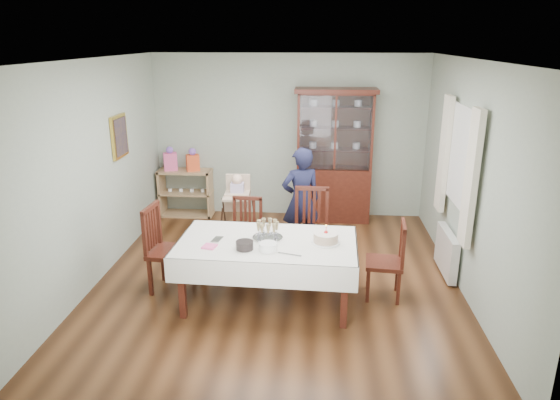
# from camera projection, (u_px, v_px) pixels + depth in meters

# --- Properties ---
(floor) EXTENTS (5.00, 5.00, 0.00)m
(floor) POSITION_uv_depth(u_px,v_px,m) (278.00, 278.00, 6.37)
(floor) COLOR #593319
(floor) RESTS_ON ground
(room_shell) EXTENTS (5.00, 5.00, 5.00)m
(room_shell) POSITION_uv_depth(u_px,v_px,m) (281.00, 139.00, 6.35)
(room_shell) COLOR #9EAA99
(room_shell) RESTS_ON floor
(dining_table) EXTENTS (2.04, 1.23, 0.76)m
(dining_table) POSITION_uv_depth(u_px,v_px,m) (267.00, 271.00, 5.70)
(dining_table) COLOR #4A1D12
(dining_table) RESTS_ON floor
(china_cabinet) EXTENTS (1.30, 0.48, 2.18)m
(china_cabinet) POSITION_uv_depth(u_px,v_px,m) (334.00, 154.00, 8.11)
(china_cabinet) COLOR #4A1D12
(china_cabinet) RESTS_ON floor
(sideboard) EXTENTS (0.90, 0.38, 0.80)m
(sideboard) POSITION_uv_depth(u_px,v_px,m) (186.00, 193.00, 8.53)
(sideboard) COLOR tan
(sideboard) RESTS_ON floor
(picture_frame) EXTENTS (0.04, 0.48, 0.58)m
(picture_frame) POSITION_uv_depth(u_px,v_px,m) (119.00, 136.00, 6.77)
(picture_frame) COLOR gold
(picture_frame) RESTS_ON room_shell
(window) EXTENTS (0.04, 1.02, 1.22)m
(window) POSITION_uv_depth(u_px,v_px,m) (462.00, 157.00, 6.02)
(window) COLOR white
(window) RESTS_ON room_shell
(curtain_left) EXTENTS (0.07, 0.30, 1.55)m
(curtain_left) POSITION_uv_depth(u_px,v_px,m) (471.00, 179.00, 5.47)
(curtain_left) COLOR silver
(curtain_left) RESTS_ON room_shell
(curtain_right) EXTENTS (0.07, 0.30, 1.55)m
(curtain_right) POSITION_uv_depth(u_px,v_px,m) (444.00, 154.00, 6.65)
(curtain_right) COLOR silver
(curtain_right) RESTS_ON room_shell
(radiator) EXTENTS (0.10, 0.80, 0.55)m
(radiator) POSITION_uv_depth(u_px,v_px,m) (447.00, 252.00, 6.42)
(radiator) COLOR white
(radiator) RESTS_ON floor
(chair_far_left) EXTENTS (0.44, 0.44, 0.93)m
(chair_far_left) POSITION_uv_depth(u_px,v_px,m) (246.00, 247.00, 6.63)
(chair_far_left) COLOR #4A1D12
(chair_far_left) RESTS_ON floor
(chair_far_right) EXTENTS (0.49, 0.49, 1.05)m
(chair_far_right) POSITION_uv_depth(u_px,v_px,m) (310.00, 244.00, 6.65)
(chair_far_right) COLOR #4A1D12
(chair_far_right) RESTS_ON floor
(chair_end_left) EXTENTS (0.52, 0.52, 1.06)m
(chair_end_left) POSITION_uv_depth(u_px,v_px,m) (170.00, 265.00, 6.02)
(chair_end_left) COLOR #4A1D12
(chair_end_left) RESTS_ON floor
(chair_end_right) EXTENTS (0.46, 0.46, 0.93)m
(chair_end_right) POSITION_uv_depth(u_px,v_px,m) (385.00, 275.00, 5.85)
(chair_end_right) COLOR #4A1D12
(chair_end_right) RESTS_ON floor
(woman) EXTENTS (0.64, 0.53, 1.52)m
(woman) POSITION_uv_depth(u_px,v_px,m) (301.00, 201.00, 6.97)
(woman) COLOR black
(woman) RESTS_ON floor
(high_chair) EXTENTS (0.50, 0.50, 1.07)m
(high_chair) POSITION_uv_depth(u_px,v_px,m) (238.00, 217.00, 7.31)
(high_chair) COLOR black
(high_chair) RESTS_ON floor
(champagne_tray) EXTENTS (0.35, 0.35, 0.21)m
(champagne_tray) POSITION_uv_depth(u_px,v_px,m) (268.00, 233.00, 5.63)
(champagne_tray) COLOR silver
(champagne_tray) RESTS_ON dining_table
(birthday_cake) EXTENTS (0.32, 0.32, 0.22)m
(birthday_cake) POSITION_uv_depth(u_px,v_px,m) (326.00, 238.00, 5.52)
(birthday_cake) COLOR white
(birthday_cake) RESTS_ON dining_table
(plate_stack_dark) EXTENTS (0.22, 0.22, 0.09)m
(plate_stack_dark) POSITION_uv_depth(u_px,v_px,m) (245.00, 245.00, 5.36)
(plate_stack_dark) COLOR black
(plate_stack_dark) RESTS_ON dining_table
(plate_stack_white) EXTENTS (0.22, 0.22, 0.08)m
(plate_stack_white) POSITION_uv_depth(u_px,v_px,m) (268.00, 247.00, 5.33)
(plate_stack_white) COLOR white
(plate_stack_white) RESTS_ON dining_table
(napkin_stack) EXTENTS (0.17, 0.17, 0.02)m
(napkin_stack) POSITION_uv_depth(u_px,v_px,m) (209.00, 246.00, 5.41)
(napkin_stack) COLOR #EF5893
(napkin_stack) RESTS_ON dining_table
(cutlery) EXTENTS (0.15, 0.19, 0.01)m
(cutlery) POSITION_uv_depth(u_px,v_px,m) (214.00, 239.00, 5.62)
(cutlery) COLOR silver
(cutlery) RESTS_ON dining_table
(cake_knife) EXTENTS (0.26, 0.10, 0.01)m
(cake_knife) POSITION_uv_depth(u_px,v_px,m) (290.00, 254.00, 5.23)
(cake_knife) COLOR silver
(cake_knife) RESTS_ON dining_table
(gift_bag_pink) EXTENTS (0.25, 0.20, 0.41)m
(gift_bag_pink) POSITION_uv_depth(u_px,v_px,m) (170.00, 160.00, 8.35)
(gift_bag_pink) COLOR #EF5893
(gift_bag_pink) RESTS_ON sideboard
(gift_bag_orange) EXTENTS (0.25, 0.21, 0.39)m
(gift_bag_orange) POSITION_uv_depth(u_px,v_px,m) (193.00, 161.00, 8.33)
(gift_bag_orange) COLOR #EC5225
(gift_bag_orange) RESTS_ON sideboard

